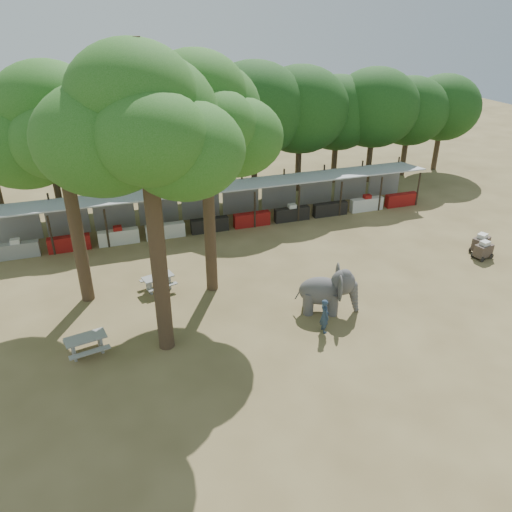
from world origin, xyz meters
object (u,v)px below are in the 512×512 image
object	(u,v)px
yard_tree_back	(201,117)
cart_back	(481,243)
yard_tree_center	(140,126)
yard_tree_left	(55,130)
handler	(325,316)
picnic_table_far	(158,281)
cart_front	(484,250)
picnic_table_near	(86,343)
elephant	(328,290)

from	to	relation	value
yard_tree_back	cart_back	distance (m)	17.83
yard_tree_center	yard_tree_left	bearing A→B (deg)	120.96
handler	picnic_table_far	bearing A→B (deg)	49.85
cart_front	yard_tree_back	bearing A→B (deg)	161.53
handler	picnic_table_far	xyz separation A→B (m)	(-6.32, 5.95, -0.31)
picnic_table_near	picnic_table_far	xyz separation A→B (m)	(3.60, 4.22, -0.04)
handler	yard_tree_back	bearing A→B (deg)	38.92
elephant	picnic_table_near	bearing A→B (deg)	-159.88
elephant	picnic_table_far	bearing A→B (deg)	169.58
picnic_table_far	cart_front	bearing A→B (deg)	-21.87
picnic_table_near	yard_tree_back	bearing A→B (deg)	20.25
elephant	cart_back	distance (m)	11.51
yard_tree_back	elephant	world-z (taller)	yard_tree_back
yard_tree_left	cart_back	distance (m)	23.29
picnic_table_far	elephant	bearing A→B (deg)	-46.13
yard_tree_left	picnic_table_far	xyz separation A→B (m)	(3.55, -0.42, -7.70)
yard_tree_left	picnic_table_near	world-z (taller)	yard_tree_left
elephant	yard_tree_left	bearing A→B (deg)	177.01
yard_tree_back	cart_front	size ratio (longest dim) A/B	9.48
yard_tree_center	handler	world-z (taller)	yard_tree_center
yard_tree_left	picnic_table_near	xyz separation A→B (m)	(-0.05, -4.64, -7.67)
cart_back	yard_tree_left	bearing A→B (deg)	150.11
yard_tree_left	elephant	world-z (taller)	yard_tree_left
elephant	cart_back	bearing A→B (deg)	35.56
yard_tree_center	elephant	bearing A→B (deg)	0.64
cart_front	elephant	bearing A→B (deg)	179.23
yard_tree_left	cart_back	xyz separation A→B (m)	(21.90, -2.14, -7.64)
yard_tree_left	elephant	size ratio (longest dim) A/B	3.72
yard_tree_left	yard_tree_back	xyz separation A→B (m)	(6.00, -1.00, 0.34)
handler	cart_front	distance (m)	12.12
handler	cart_back	bearing A→B (deg)	-67.56
yard_tree_left	picnic_table_far	distance (m)	8.49
yard_tree_left	yard_tree_back	size ratio (longest dim) A/B	0.97
yard_tree_left	yard_tree_center	distance (m)	5.92
handler	cart_front	world-z (taller)	handler
yard_tree_left	cart_back	bearing A→B (deg)	-5.57
yard_tree_back	picnic_table_near	world-z (taller)	yard_tree_back
picnic_table_near	picnic_table_far	bearing A→B (deg)	38.78
elephant	picnic_table_near	world-z (taller)	elephant
picnic_table_far	cart_back	world-z (taller)	cart_back
yard_tree_center	yard_tree_back	xyz separation A→B (m)	(3.00, 4.00, -0.67)
elephant	handler	world-z (taller)	elephant
yard_tree_left	picnic_table_near	size ratio (longest dim) A/B	5.90
yard_tree_center	elephant	world-z (taller)	yard_tree_center
yard_tree_left	yard_tree_back	bearing A→B (deg)	-9.46
elephant	cart_back	xyz separation A→B (m)	(11.15, 2.78, -0.54)
yard_tree_back	picnic_table_far	size ratio (longest dim) A/B	6.30
cart_back	elephant	bearing A→B (deg)	169.66
cart_front	yard_tree_left	bearing A→B (deg)	160.79
cart_front	cart_back	bearing A→B (deg)	47.54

